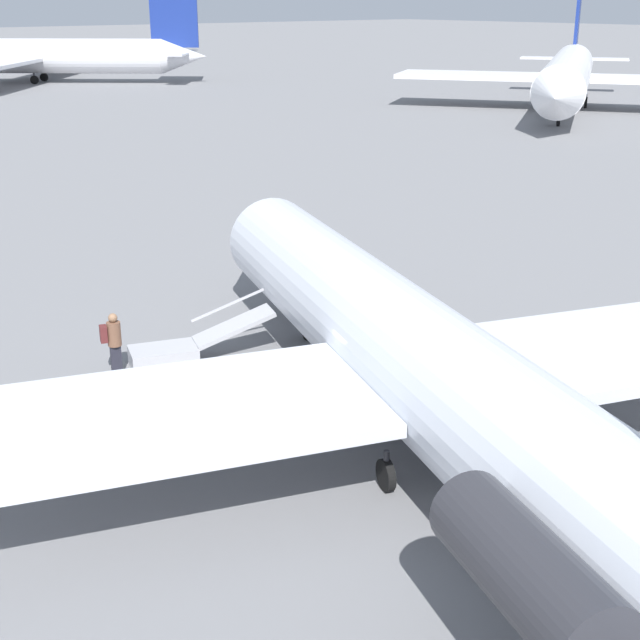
% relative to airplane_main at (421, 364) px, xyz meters
% --- Properties ---
extents(ground_plane, '(600.00, 600.00, 0.00)m').
position_rel_airplane_main_xyz_m(ground_plane, '(0.86, -0.32, -2.17)').
color(ground_plane, slate).
extents(airplane_main, '(26.12, 20.06, 7.22)m').
position_rel_airplane_main_xyz_m(airplane_main, '(0.00, 0.00, 0.00)').
color(airplane_main, silver).
rests_on(airplane_main, ground).
extents(airplane_taxiing_distant, '(35.01, 38.37, 10.29)m').
position_rel_airplane_main_xyz_m(airplane_taxiing_distant, '(94.42, -28.99, 0.90)').
color(airplane_taxiing_distant, silver).
rests_on(airplane_taxiing_distant, ground).
extents(airplane_far_right, '(28.71, 36.57, 10.32)m').
position_rel_airplane_main_xyz_m(airplane_far_right, '(36.48, -55.96, 0.92)').
color(airplane_far_right, white).
rests_on(airplane_far_right, ground).
extents(boarding_stairs, '(2.33, 4.12, 1.77)m').
position_rel_airplane_main_xyz_m(boarding_stairs, '(7.91, 1.26, -1.79)').
color(boarding_stairs, '#B2B2B7').
rests_on(boarding_stairs, ground).
extents(passenger, '(0.44, 0.57, 1.74)m').
position_rel_airplane_main_xyz_m(passenger, '(8.24, 3.00, -1.16)').
color(passenger, '#23232D').
rests_on(passenger, ground).
extents(traffic_cone_near_stairs, '(0.52, 0.52, 0.57)m').
position_rel_airplane_main_xyz_m(traffic_cone_near_stairs, '(5.43, 5.58, -1.90)').
color(traffic_cone_near_stairs, black).
rests_on(traffic_cone_near_stairs, ground).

